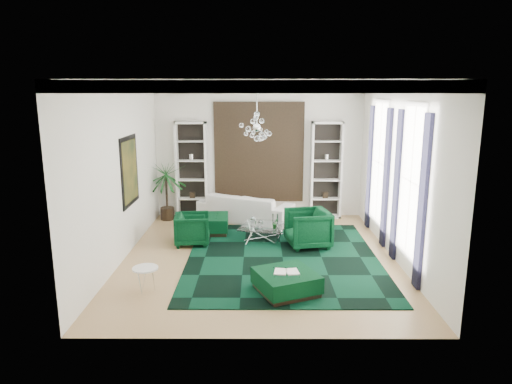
{
  "coord_description": "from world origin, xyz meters",
  "views": [
    {
      "loc": [
        -0.03,
        -9.71,
        3.64
      ],
      "look_at": [
        -0.07,
        0.5,
        1.38
      ],
      "focal_mm": 32.0,
      "sensor_mm": 36.0,
      "label": 1
    }
  ],
  "objects_px": {
    "sofa": "(245,207)",
    "armchair_left": "(192,229)",
    "ottoman_side": "(209,224)",
    "ottoman_front": "(286,283)",
    "armchair_right": "(308,228)",
    "palm": "(166,183)",
    "coffee_table": "(264,233)",
    "side_table": "(146,280)"
  },
  "relations": [
    {
      "from": "sofa",
      "to": "ottoman_side",
      "type": "relative_size",
      "value": 2.64
    },
    {
      "from": "armchair_left",
      "to": "ottoman_front",
      "type": "relative_size",
      "value": 0.82
    },
    {
      "from": "sofa",
      "to": "armchair_left",
      "type": "distance_m",
      "value": 2.39
    },
    {
      "from": "armchair_right",
      "to": "armchair_left",
      "type": "bearing_deg",
      "value": -103.77
    },
    {
      "from": "sofa",
      "to": "ottoman_front",
      "type": "bearing_deg",
      "value": 124.79
    },
    {
      "from": "coffee_table",
      "to": "ottoman_side",
      "type": "relative_size",
      "value": 1.07
    },
    {
      "from": "armchair_left",
      "to": "armchair_right",
      "type": "bearing_deg",
      "value": -99.53
    },
    {
      "from": "armchair_left",
      "to": "ottoman_front",
      "type": "distance_m",
      "value": 3.47
    },
    {
      "from": "ottoman_side",
      "to": "side_table",
      "type": "xyz_separation_m",
      "value": [
        -0.78,
        -3.62,
        0.0
      ]
    },
    {
      "from": "side_table",
      "to": "coffee_table",
      "type": "bearing_deg",
      "value": 53.45
    },
    {
      "from": "ottoman_side",
      "to": "armchair_left",
      "type": "bearing_deg",
      "value": -107.87
    },
    {
      "from": "armchair_right",
      "to": "palm",
      "type": "height_order",
      "value": "palm"
    },
    {
      "from": "armchair_right",
      "to": "palm",
      "type": "xyz_separation_m",
      "value": [
        -3.81,
        2.32,
        0.63
      ]
    },
    {
      "from": "armchair_left",
      "to": "ottoman_side",
      "type": "xyz_separation_m",
      "value": [
        0.3,
        0.92,
        -0.15
      ]
    },
    {
      "from": "palm",
      "to": "armchair_right",
      "type": "bearing_deg",
      "value": -31.4
    },
    {
      "from": "sofa",
      "to": "palm",
      "type": "bearing_deg",
      "value": 21.58
    },
    {
      "from": "palm",
      "to": "ottoman_front",
      "type": "bearing_deg",
      "value": -57.41
    },
    {
      "from": "ottoman_front",
      "to": "armchair_right",
      "type": "bearing_deg",
      "value": 75.56
    },
    {
      "from": "armchair_right",
      "to": "coffee_table",
      "type": "relative_size",
      "value": 0.91
    },
    {
      "from": "side_table",
      "to": "palm",
      "type": "relative_size",
      "value": 0.22
    },
    {
      "from": "coffee_table",
      "to": "ottoman_front",
      "type": "relative_size",
      "value": 1.07
    },
    {
      "from": "ottoman_side",
      "to": "palm",
      "type": "relative_size",
      "value": 0.47
    },
    {
      "from": "armchair_right",
      "to": "palm",
      "type": "bearing_deg",
      "value": -131.82
    },
    {
      "from": "coffee_table",
      "to": "side_table",
      "type": "distance_m",
      "value": 3.74
    },
    {
      "from": "sofa",
      "to": "armchair_left",
      "type": "bearing_deg",
      "value": 83.36
    },
    {
      "from": "armchair_left",
      "to": "sofa",
      "type": "bearing_deg",
      "value": -37.25
    },
    {
      "from": "sofa",
      "to": "coffee_table",
      "type": "height_order",
      "value": "sofa"
    },
    {
      "from": "coffee_table",
      "to": "ottoman_side",
      "type": "xyz_separation_m",
      "value": [
        -1.44,
        0.62,
        0.04
      ]
    },
    {
      "from": "sofa",
      "to": "armchair_left",
      "type": "xyz_separation_m",
      "value": [
        -1.23,
        -2.05,
        -0.01
      ]
    },
    {
      "from": "side_table",
      "to": "ottoman_side",
      "type": "bearing_deg",
      "value": 77.82
    },
    {
      "from": "ottoman_side",
      "to": "ottoman_front",
      "type": "bearing_deg",
      "value": -63.73
    },
    {
      "from": "armchair_left",
      "to": "ottoman_front",
      "type": "bearing_deg",
      "value": -148.68
    },
    {
      "from": "coffee_table",
      "to": "ottoman_front",
      "type": "height_order",
      "value": "ottoman_front"
    },
    {
      "from": "armchair_right",
      "to": "ottoman_front",
      "type": "height_order",
      "value": "armchair_right"
    },
    {
      "from": "coffee_table",
      "to": "palm",
      "type": "height_order",
      "value": "palm"
    },
    {
      "from": "ottoman_side",
      "to": "palm",
      "type": "bearing_deg",
      "value": 136.97
    },
    {
      "from": "ottoman_side",
      "to": "palm",
      "type": "distance_m",
      "value": 2.01
    },
    {
      "from": "armchair_left",
      "to": "ottoman_front",
      "type": "xyz_separation_m",
      "value": [
        2.11,
        -2.75,
        -0.18
      ]
    },
    {
      "from": "coffee_table",
      "to": "sofa",
      "type": "bearing_deg",
      "value": 106.11
    },
    {
      "from": "palm",
      "to": "sofa",
      "type": "bearing_deg",
      "value": -2.87
    },
    {
      "from": "armchair_right",
      "to": "ottoman_side",
      "type": "xyz_separation_m",
      "value": [
        -2.48,
        1.09,
        -0.22
      ]
    },
    {
      "from": "sofa",
      "to": "coffee_table",
      "type": "relative_size",
      "value": 2.47
    }
  ]
}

